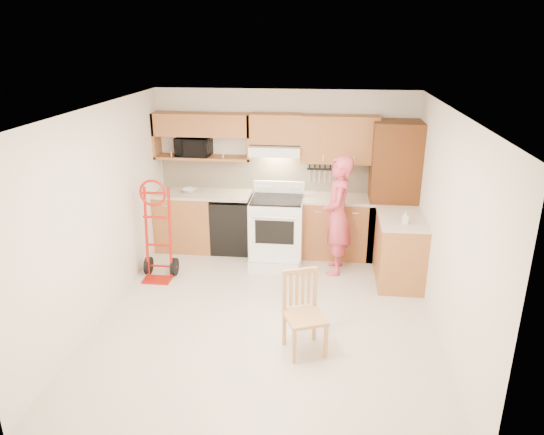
% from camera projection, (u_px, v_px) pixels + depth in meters
% --- Properties ---
extents(floor, '(4.00, 4.50, 0.02)m').
position_uv_depth(floor, '(267.00, 316.00, 6.19)').
color(floor, beige).
rests_on(floor, ground).
extents(ceiling, '(4.00, 4.50, 0.02)m').
position_uv_depth(ceiling, '(267.00, 109.00, 5.33)').
color(ceiling, white).
rests_on(ceiling, ground).
extents(wall_back, '(4.00, 0.02, 2.50)m').
position_uv_depth(wall_back, '(285.00, 171.00, 7.87)').
color(wall_back, white).
rests_on(wall_back, ground).
extents(wall_front, '(4.00, 0.02, 2.50)m').
position_uv_depth(wall_front, '(229.00, 326.00, 3.65)').
color(wall_front, white).
rests_on(wall_front, ground).
extents(wall_left, '(0.02, 4.50, 2.50)m').
position_uv_depth(wall_left, '(100.00, 213.00, 5.98)').
color(wall_left, white).
rests_on(wall_left, ground).
extents(wall_right, '(0.02, 4.50, 2.50)m').
position_uv_depth(wall_right, '(447.00, 227.00, 5.55)').
color(wall_right, white).
rests_on(wall_right, ground).
extents(backsplash, '(3.92, 0.03, 0.55)m').
position_uv_depth(backsplash, '(284.00, 174.00, 7.87)').
color(backsplash, beige).
rests_on(backsplash, wall_back).
extents(lower_cab_left, '(0.90, 0.60, 0.90)m').
position_uv_depth(lower_cab_left, '(186.00, 221.00, 8.02)').
color(lower_cab_left, '#A96633').
rests_on(lower_cab_left, ground).
extents(dishwasher, '(0.60, 0.60, 0.85)m').
position_uv_depth(dishwasher, '(232.00, 225.00, 7.95)').
color(dishwasher, black).
rests_on(dishwasher, ground).
extents(lower_cab_right, '(1.14, 0.60, 0.90)m').
position_uv_depth(lower_cab_right, '(336.00, 227.00, 7.77)').
color(lower_cab_right, '#A96633').
rests_on(lower_cab_right, ground).
extents(countertop_left, '(1.50, 0.63, 0.04)m').
position_uv_depth(countertop_left, '(203.00, 194.00, 7.83)').
color(countertop_left, beige).
rests_on(countertop_left, lower_cab_left).
extents(countertop_right, '(1.14, 0.63, 0.04)m').
position_uv_depth(countertop_right, '(337.00, 198.00, 7.61)').
color(countertop_right, beige).
rests_on(countertop_right, lower_cab_right).
extents(cab_return_right, '(0.60, 1.00, 0.90)m').
position_uv_depth(cab_return_right, '(399.00, 250.00, 6.93)').
color(cab_return_right, '#A96633').
rests_on(cab_return_right, ground).
extents(countertop_return, '(0.63, 1.00, 0.04)m').
position_uv_depth(countertop_return, '(402.00, 219.00, 6.77)').
color(countertop_return, beige).
rests_on(countertop_return, cab_return_right).
extents(pantry_tall, '(0.70, 0.60, 2.10)m').
position_uv_depth(pantry_tall, '(393.00, 192.00, 7.48)').
color(pantry_tall, '#542C0F').
rests_on(pantry_tall, ground).
extents(upper_cab_left, '(1.50, 0.33, 0.34)m').
position_uv_depth(upper_cab_left, '(202.00, 124.00, 7.59)').
color(upper_cab_left, '#A96633').
rests_on(upper_cab_left, wall_back).
extents(upper_shelf_mw, '(1.50, 0.33, 0.04)m').
position_uv_depth(upper_shelf_mw, '(203.00, 157.00, 7.77)').
color(upper_shelf_mw, '#A96633').
rests_on(upper_shelf_mw, wall_back).
extents(upper_cab_center, '(0.76, 0.33, 0.44)m').
position_uv_depth(upper_cab_center, '(276.00, 128.00, 7.49)').
color(upper_cab_center, '#A96633').
rests_on(upper_cab_center, wall_back).
extents(upper_cab_right, '(1.14, 0.33, 0.70)m').
position_uv_depth(upper_cab_right, '(340.00, 139.00, 7.44)').
color(upper_cab_right, '#A96633').
rests_on(upper_cab_right, wall_back).
extents(range_hood, '(0.76, 0.46, 0.14)m').
position_uv_depth(range_hood, '(275.00, 150.00, 7.53)').
color(range_hood, white).
rests_on(range_hood, wall_back).
extents(knife_strip, '(0.40, 0.05, 0.29)m').
position_uv_depth(knife_strip, '(320.00, 173.00, 7.77)').
color(knife_strip, black).
rests_on(knife_strip, backsplash).
extents(microwave, '(0.55, 0.39, 0.29)m').
position_uv_depth(microwave, '(194.00, 147.00, 7.73)').
color(microwave, black).
rests_on(microwave, upper_shelf_mw).
extents(range, '(0.78, 1.03, 1.15)m').
position_uv_depth(range, '(276.00, 225.00, 7.51)').
color(range, white).
rests_on(range, ground).
extents(person, '(0.43, 0.64, 1.71)m').
position_uv_depth(person, '(337.00, 216.00, 7.07)').
color(person, '#CB4255').
rests_on(person, ground).
extents(hand_truck, '(0.51, 0.47, 1.30)m').
position_uv_depth(hand_truck, '(156.00, 235.00, 6.93)').
color(hand_truck, '#AD170D').
rests_on(hand_truck, ground).
extents(dining_chair, '(0.54, 0.56, 0.90)m').
position_uv_depth(dining_chair, '(305.00, 314.00, 5.33)').
color(dining_chair, tan).
rests_on(dining_chair, ground).
extents(soap_bottle, '(0.09, 0.09, 0.17)m').
position_uv_depth(soap_bottle, '(406.00, 217.00, 6.51)').
color(soap_bottle, white).
rests_on(soap_bottle, countertop_return).
extents(bowl, '(0.28, 0.28, 0.05)m').
position_uv_depth(bowl, '(190.00, 190.00, 7.84)').
color(bowl, white).
rests_on(bowl, countertop_left).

